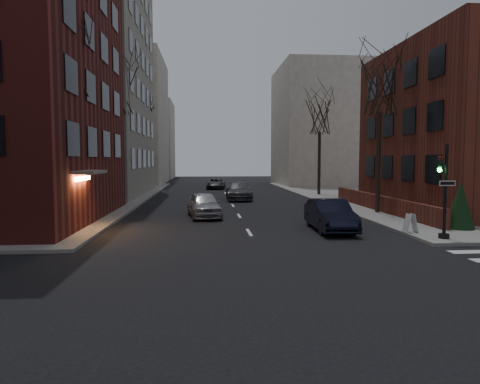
{
  "coord_description": "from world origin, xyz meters",
  "views": [
    {
      "loc": [
        -2.09,
        -8.16,
        3.49
      ],
      "look_at": [
        -0.5,
        11.32,
        2.0
      ],
      "focal_mm": 32.0,
      "sensor_mm": 36.0,
      "label": 1
    }
  ],
  "objects_px": {
    "traffic_signal": "(444,197)",
    "car_lane_gray": "(239,191)",
    "tree_left_a": "(68,58)",
    "streetlamp_near": "(116,149)",
    "tree_left_c": "(144,118)",
    "evergreen_shrub": "(460,205)",
    "tree_right_a": "(380,86)",
    "tree_left_b": "(117,89)",
    "sandwich_board": "(411,223)",
    "car_lane_silver": "(204,205)",
    "streetlamp_far": "(152,153)",
    "car_lane_far": "(216,184)",
    "parked_sedan": "(330,215)",
    "tree_right_b": "(320,116)"
  },
  "relations": [
    {
      "from": "traffic_signal",
      "to": "car_lane_gray",
      "type": "relative_size",
      "value": 0.76
    },
    {
      "from": "tree_left_a",
      "to": "streetlamp_near",
      "type": "relative_size",
      "value": 1.63
    },
    {
      "from": "tree_left_c",
      "to": "evergreen_shrub",
      "type": "height_order",
      "value": "tree_left_c"
    },
    {
      "from": "streetlamp_near",
      "to": "tree_right_a",
      "type": "bearing_deg",
      "value": -13.24
    },
    {
      "from": "tree_left_b",
      "to": "evergreen_shrub",
      "type": "height_order",
      "value": "tree_left_b"
    },
    {
      "from": "sandwich_board",
      "to": "streetlamp_near",
      "type": "bearing_deg",
      "value": 144.6
    },
    {
      "from": "tree_left_a",
      "to": "car_lane_silver",
      "type": "distance_m",
      "value": 10.8
    },
    {
      "from": "tree_right_a",
      "to": "tree_left_a",
      "type": "bearing_deg",
      "value": -167.2
    },
    {
      "from": "streetlamp_far",
      "to": "evergreen_shrub",
      "type": "bearing_deg",
      "value": -59.0
    },
    {
      "from": "tree_left_c",
      "to": "car_lane_gray",
      "type": "relative_size",
      "value": 1.84
    },
    {
      "from": "car_lane_far",
      "to": "streetlamp_near",
      "type": "bearing_deg",
      "value": -104.67
    },
    {
      "from": "streetlamp_near",
      "to": "tree_left_c",
      "type": "bearing_deg",
      "value": 91.91
    },
    {
      "from": "car_lane_gray",
      "to": "car_lane_far",
      "type": "xyz_separation_m",
      "value": [
        -1.6,
        13.92,
        -0.13
      ]
    },
    {
      "from": "car_lane_silver",
      "to": "sandwich_board",
      "type": "bearing_deg",
      "value": -44.23
    },
    {
      "from": "parked_sedan",
      "to": "streetlamp_far",
      "type": "bearing_deg",
      "value": 113.51
    },
    {
      "from": "tree_left_a",
      "to": "tree_left_c",
      "type": "relative_size",
      "value": 1.06
    },
    {
      "from": "tree_left_b",
      "to": "tree_left_c",
      "type": "xyz_separation_m",
      "value": [
        0.0,
        14.0,
        -0.88
      ]
    },
    {
      "from": "tree_right_b",
      "to": "parked_sedan",
      "type": "xyz_separation_m",
      "value": [
        -4.8,
        -19.83,
        -6.81
      ]
    },
    {
      "from": "tree_left_a",
      "to": "tree_right_a",
      "type": "xyz_separation_m",
      "value": [
        17.6,
        4.0,
        -0.44
      ]
    },
    {
      "from": "tree_right_b",
      "to": "evergreen_shrub",
      "type": "relative_size",
      "value": 3.99
    },
    {
      "from": "tree_left_a",
      "to": "streetlamp_near",
      "type": "height_order",
      "value": "tree_left_a"
    },
    {
      "from": "tree_left_a",
      "to": "car_lane_gray",
      "type": "relative_size",
      "value": 1.94
    },
    {
      "from": "car_lane_gray",
      "to": "evergreen_shrub",
      "type": "height_order",
      "value": "evergreen_shrub"
    },
    {
      "from": "car_lane_gray",
      "to": "evergreen_shrub",
      "type": "bearing_deg",
      "value": -60.53
    },
    {
      "from": "tree_left_c",
      "to": "streetlamp_near",
      "type": "relative_size",
      "value": 1.55
    },
    {
      "from": "tree_right_b",
      "to": "evergreen_shrub",
      "type": "bearing_deg",
      "value": -86.16
    },
    {
      "from": "tree_right_a",
      "to": "streetlamp_far",
      "type": "xyz_separation_m",
      "value": [
        -17.0,
        24.0,
        -3.79
      ]
    },
    {
      "from": "tree_right_a",
      "to": "tree_right_b",
      "type": "xyz_separation_m",
      "value": [
        0.0,
        14.0,
        -0.44
      ]
    },
    {
      "from": "tree_right_a",
      "to": "sandwich_board",
      "type": "bearing_deg",
      "value": -101.4
    },
    {
      "from": "traffic_signal",
      "to": "evergreen_shrub",
      "type": "xyz_separation_m",
      "value": [
        2.24,
        2.42,
        -0.61
      ]
    },
    {
      "from": "tree_left_b",
      "to": "parked_sedan",
      "type": "height_order",
      "value": "tree_left_b"
    },
    {
      "from": "sandwich_board",
      "to": "car_lane_far",
      "type": "bearing_deg",
      "value": 105.24
    },
    {
      "from": "car_lane_silver",
      "to": "evergreen_shrub",
      "type": "xyz_separation_m",
      "value": [
        12.35,
        -6.21,
        0.55
      ]
    },
    {
      "from": "streetlamp_far",
      "to": "car_lane_gray",
      "type": "xyz_separation_m",
      "value": [
        9.0,
        -13.38,
        -3.47
      ]
    },
    {
      "from": "tree_left_a",
      "to": "tree_left_b",
      "type": "distance_m",
      "value": 12.01
    },
    {
      "from": "car_lane_far",
      "to": "tree_left_b",
      "type": "bearing_deg",
      "value": -110.67
    },
    {
      "from": "tree_right_a",
      "to": "parked_sedan",
      "type": "height_order",
      "value": "tree_right_a"
    },
    {
      "from": "tree_left_b",
      "to": "tree_right_a",
      "type": "xyz_separation_m",
      "value": [
        17.6,
        -8.0,
        -0.88
      ]
    },
    {
      "from": "traffic_signal",
      "to": "parked_sedan",
      "type": "xyz_separation_m",
      "value": [
        -3.94,
        3.17,
        -1.13
      ]
    },
    {
      "from": "tree_left_a",
      "to": "tree_right_a",
      "type": "bearing_deg",
      "value": 12.8
    },
    {
      "from": "tree_right_b",
      "to": "streetlamp_near",
      "type": "xyz_separation_m",
      "value": [
        -17.0,
        -10.0,
        -3.35
      ]
    },
    {
      "from": "tree_left_b",
      "to": "evergreen_shrub",
      "type": "bearing_deg",
      "value": -37.54
    },
    {
      "from": "tree_right_a",
      "to": "car_lane_far",
      "type": "height_order",
      "value": "tree_right_a"
    },
    {
      "from": "tree_left_c",
      "to": "tree_left_a",
      "type": "bearing_deg",
      "value": -90.0
    },
    {
      "from": "tree_left_a",
      "to": "streetlamp_near",
      "type": "xyz_separation_m",
      "value": [
        0.6,
        8.0,
        -4.23
      ]
    },
    {
      "from": "tree_left_c",
      "to": "streetlamp_far",
      "type": "distance_m",
      "value": 4.33
    },
    {
      "from": "tree_left_b",
      "to": "traffic_signal",
      "type": "bearing_deg",
      "value": -45.46
    },
    {
      "from": "traffic_signal",
      "to": "tree_left_b",
      "type": "bearing_deg",
      "value": 134.54
    },
    {
      "from": "traffic_signal",
      "to": "sandwich_board",
      "type": "xyz_separation_m",
      "value": [
        -0.64,
        1.57,
        -1.33
      ]
    },
    {
      "from": "tree_left_b",
      "to": "streetlamp_near",
      "type": "bearing_deg",
      "value": -81.47
    }
  ]
}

